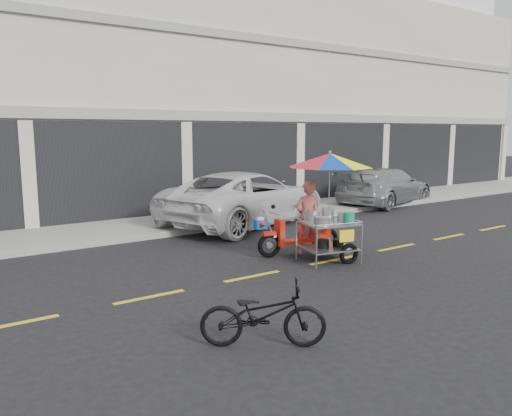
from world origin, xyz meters
TOP-DOWN VIEW (x-y plane):
  - ground at (0.00, 0.00)m, footprint 90.00×90.00m
  - sidewalk at (0.00, 5.50)m, footprint 45.00×3.00m
  - shophouse_block at (2.82, 10.59)m, footprint 36.00×8.11m
  - centerline at (0.00, 0.00)m, footprint 42.00×0.10m
  - white_pickup at (0.78, 4.36)m, footprint 5.95×4.12m
  - silver_pickup at (7.02, 4.70)m, footprint 4.94×2.92m
  - near_bicycle at (-3.58, -2.53)m, footprint 1.58×1.34m
  - food_vendor_rig at (-0.08, 0.31)m, footprint 2.23×2.11m

SIDE VIEW (x-z plane):
  - ground at x=0.00m, z-range 0.00..0.00m
  - centerline at x=0.00m, z-range 0.00..0.01m
  - sidewalk at x=0.00m, z-range 0.00..0.15m
  - near_bicycle at x=-3.58m, z-range 0.00..0.82m
  - silver_pickup at x=7.02m, z-range 0.00..1.34m
  - white_pickup at x=0.78m, z-range 0.00..1.51m
  - food_vendor_rig at x=-0.08m, z-range 0.29..2.54m
  - shophouse_block at x=2.82m, z-range -0.96..9.44m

